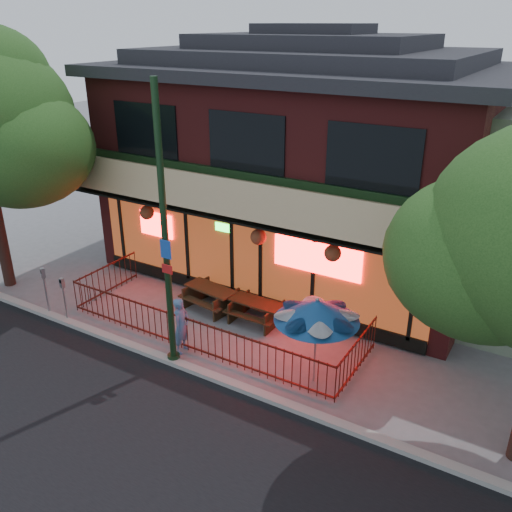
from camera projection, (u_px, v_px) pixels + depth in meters
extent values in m
plane|color=gray|center=(184.00, 354.00, 14.24)|extent=(80.00, 80.00, 0.00)
cube|color=#999993|center=(171.00, 361.00, 13.83)|extent=(80.00, 0.25, 0.12)
cube|color=maroon|center=(308.00, 173.00, 18.61)|extent=(12.00, 8.00, 6.50)
cube|color=#59230F|center=(247.00, 255.00, 16.09)|extent=(11.00, 0.06, 2.60)
cube|color=#FF0C0C|center=(317.00, 258.00, 14.76)|extent=(2.60, 0.04, 0.90)
cube|color=#FF0C0C|center=(156.00, 225.00, 17.49)|extent=(1.30, 0.04, 0.80)
cube|color=#CFB083|center=(237.00, 198.00, 14.95)|extent=(12.20, 1.33, 1.26)
cube|color=black|center=(146.00, 130.00, 16.45)|extent=(2.40, 0.06, 1.60)
cube|color=black|center=(246.00, 142.00, 14.75)|extent=(2.40, 0.06, 1.60)
cube|color=black|center=(373.00, 158.00, 13.06)|extent=(2.40, 0.06, 1.60)
cube|color=black|center=(247.00, 297.00, 16.62)|extent=(11.00, 0.12, 0.40)
cube|color=#FFC672|center=(442.00, 270.00, 12.96)|extent=(0.18, 0.18, 0.32)
cube|color=#45150E|center=(186.00, 319.00, 14.02)|extent=(8.40, 0.04, 0.04)
cube|color=#45150E|center=(188.00, 346.00, 14.35)|extent=(8.40, 0.04, 0.04)
cube|color=#45150E|center=(106.00, 266.00, 17.03)|extent=(0.04, 2.60, 0.04)
cube|color=#45150E|center=(358.00, 341.00, 13.06)|extent=(0.04, 2.60, 0.04)
cylinder|color=#45150E|center=(187.00, 334.00, 14.20)|extent=(0.02, 0.02, 1.00)
cylinder|color=black|center=(165.00, 234.00, 12.53)|extent=(0.16, 0.16, 7.00)
cylinder|color=black|center=(174.00, 358.00, 13.89)|extent=(0.32, 0.32, 0.20)
cube|color=#194CB2|center=(166.00, 249.00, 12.48)|extent=(0.30, 0.02, 0.45)
cube|color=red|center=(167.00, 269.00, 12.68)|extent=(0.30, 0.02, 0.22)
cube|color=#3E2916|center=(196.00, 292.00, 16.74)|extent=(0.21, 1.16, 0.66)
cube|color=#3E2916|center=(227.00, 305.00, 16.02)|extent=(0.21, 1.16, 0.66)
cube|color=#3E2916|center=(211.00, 289.00, 16.24)|extent=(1.69, 0.89, 0.05)
cube|color=#3E2916|center=(200.00, 303.00, 16.00)|extent=(1.63, 0.47, 0.04)
cube|color=#3E2916|center=(222.00, 291.00, 16.70)|extent=(1.63, 0.47, 0.04)
cube|color=#312211|center=(239.00, 307.00, 15.92)|extent=(0.07, 1.13, 0.64)
cube|color=#312211|center=(275.00, 318.00, 15.33)|extent=(0.07, 1.13, 0.64)
cube|color=#312211|center=(256.00, 302.00, 15.50)|extent=(1.58, 0.68, 0.05)
cube|color=#312211|center=(248.00, 317.00, 15.23)|extent=(1.57, 0.27, 0.04)
cube|color=#312211|center=(265.00, 303.00, 15.97)|extent=(1.57, 0.27, 0.04)
cylinder|color=gray|center=(315.00, 344.00, 12.76)|extent=(0.05, 0.05, 2.09)
cone|color=navy|center=(317.00, 310.00, 12.40)|extent=(2.00, 1.99, 0.52)
sphere|color=gray|center=(318.00, 299.00, 12.28)|extent=(0.09, 0.09, 0.09)
imported|color=#5375A6|center=(181.00, 326.00, 14.06)|extent=(0.44, 0.61, 1.54)
cylinder|color=#9CA0A4|center=(65.00, 304.00, 15.56)|extent=(0.05, 0.05, 1.12)
cube|color=#9CA0A4|center=(62.00, 283.00, 15.29)|extent=(0.12, 0.10, 0.29)
cube|color=black|center=(60.00, 282.00, 15.22)|extent=(0.08, 0.01, 0.10)
cylinder|color=#9D9FA6|center=(47.00, 296.00, 15.91)|extent=(0.06, 0.06, 1.23)
cube|color=#9D9FA6|center=(43.00, 273.00, 15.61)|extent=(0.17, 0.16, 0.31)
cube|color=black|center=(41.00, 272.00, 15.54)|extent=(0.08, 0.04, 0.11)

